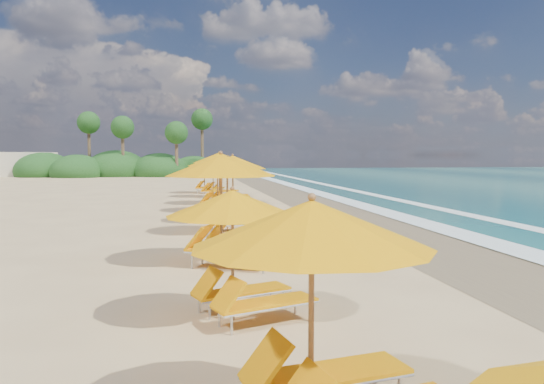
# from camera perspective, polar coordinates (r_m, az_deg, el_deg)

# --- Properties ---
(ground) EXTENTS (160.00, 160.00, 0.00)m
(ground) POSITION_cam_1_polar(r_m,az_deg,el_deg) (18.23, 0.00, -3.76)
(ground) COLOR tan
(ground) RESTS_ON ground
(wet_sand) EXTENTS (4.00, 160.00, 0.01)m
(wet_sand) POSITION_cam_1_polar(r_m,az_deg,el_deg) (19.27, 11.84, -3.41)
(wet_sand) COLOR olive
(wet_sand) RESTS_ON ground
(surf_foam) EXTENTS (4.00, 160.00, 0.01)m
(surf_foam) POSITION_cam_1_polar(r_m,az_deg,el_deg) (20.39, 18.96, -3.08)
(surf_foam) COLOR white
(surf_foam) RESTS_ON ground
(station_1) EXTENTS (2.59, 2.49, 2.14)m
(station_1) POSITION_cam_1_polar(r_m,az_deg,el_deg) (4.76, 6.09, -11.41)
(station_1) COLOR olive
(station_1) RESTS_ON ground
(station_2) EXTENTS (2.58, 2.54, 2.01)m
(station_2) POSITION_cam_1_polar(r_m,az_deg,el_deg) (7.94, -3.26, -5.71)
(station_2) COLOR olive
(station_2) RESTS_ON ground
(station_3) EXTENTS (3.38, 3.37, 2.56)m
(station_3) POSITION_cam_1_polar(r_m,az_deg,el_deg) (11.95, -4.62, -0.96)
(station_3) COLOR olive
(station_3) RESTS_ON ground
(station_4) EXTENTS (2.80, 2.64, 2.44)m
(station_4) POSITION_cam_1_polar(r_m,az_deg,el_deg) (16.63, -4.21, 0.20)
(station_4) COLOR olive
(station_4) RESTS_ON ground
(station_5) EXTENTS (3.07, 2.95, 2.52)m
(station_5) POSITION_cam_1_polar(r_m,az_deg,el_deg) (19.39, -3.68, 0.88)
(station_5) COLOR olive
(station_5) RESTS_ON ground
(station_6) EXTENTS (3.22, 3.22, 2.42)m
(station_6) POSITION_cam_1_polar(r_m,az_deg,el_deg) (23.05, -5.47, 1.22)
(station_6) COLOR olive
(station_6) RESTS_ON ground
(station_7) EXTENTS (2.92, 2.71, 2.66)m
(station_7) POSITION_cam_1_polar(r_m,az_deg,el_deg) (26.69, -5.25, 1.90)
(station_7) COLOR olive
(station_7) RESTS_ON ground
(station_8) EXTENTS (3.09, 3.03, 2.42)m
(station_8) POSITION_cam_1_polar(r_m,az_deg,el_deg) (31.07, -6.03, 1.94)
(station_8) COLOR olive
(station_8) RESTS_ON ground
(station_9) EXTENTS (2.75, 2.64, 2.25)m
(station_9) POSITION_cam_1_polar(r_m,az_deg,el_deg) (34.52, -7.01, 1.97)
(station_9) COLOR olive
(station_9) RESTS_ON ground
(treeline) EXTENTS (25.80, 8.80, 9.74)m
(treeline) POSITION_cam_1_polar(r_m,az_deg,el_deg) (63.76, -15.53, 2.54)
(treeline) COLOR #163D14
(treeline) RESTS_ON ground
(beach_building) EXTENTS (7.00, 5.00, 2.80)m
(beach_building) POSITION_cam_1_polar(r_m,az_deg,el_deg) (68.57, -25.38, 2.73)
(beach_building) COLOR beige
(beach_building) RESTS_ON ground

